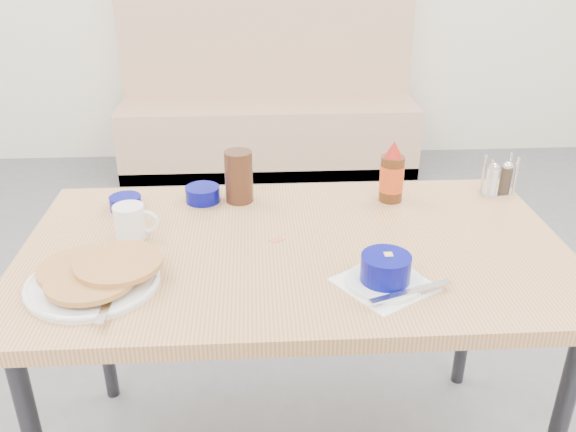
{
  "coord_description": "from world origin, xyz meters",
  "views": [
    {
      "loc": [
        -0.1,
        -1.13,
        1.52
      ],
      "look_at": [
        -0.02,
        0.3,
        0.82
      ],
      "focal_mm": 38.0,
      "sensor_mm": 36.0,
      "label": 1
    }
  ],
  "objects": [
    {
      "name": "grits_setting",
      "position": [
        0.19,
        0.04,
        0.79
      ],
      "size": [
        0.28,
        0.26,
        0.08
      ],
      "rotation": [
        0.0,
        0.0,
        0.57
      ],
      "color": "white",
      "rests_on": "dining_table"
    },
    {
      "name": "creamer_bowl",
      "position": [
        -0.47,
        0.49,
        0.78
      ],
      "size": [
        0.09,
        0.09,
        0.04
      ],
      "rotation": [
        0.0,
        0.0,
        -0.39
      ],
      "color": "#050875",
      "rests_on": "dining_table"
    },
    {
      "name": "coffee_mug",
      "position": [
        -0.42,
        0.31,
        0.81
      ],
      "size": [
        0.12,
        0.08,
        0.09
      ],
      "rotation": [
        0.0,
        0.0,
        -0.08
      ],
      "color": "white",
      "rests_on": "dining_table"
    },
    {
      "name": "sugar_wrapper",
      "position": [
        -0.05,
        0.28,
        0.76
      ],
      "size": [
        0.04,
        0.04,
        0.0
      ],
      "primitive_type": "cube",
      "rotation": [
        0.0,
        0.0,
        0.5
      ],
      "color": "#D16345",
      "rests_on": "dining_table"
    },
    {
      "name": "syrup_bottle",
      "position": [
        0.3,
        0.51,
        0.84
      ],
      "size": [
        0.07,
        0.07,
        0.18
      ],
      "rotation": [
        0.0,
        0.0,
        0.21
      ],
      "color": "#47230F",
      "rests_on": "dining_table"
    },
    {
      "name": "pancake_plate",
      "position": [
        -0.47,
        0.09,
        0.78
      ],
      "size": [
        0.31,
        0.33,
        0.05
      ],
      "rotation": [
        0.0,
        0.0,
        -0.37
      ],
      "color": "white",
      "rests_on": "dining_table"
    },
    {
      "name": "dining_table",
      "position": [
        0.0,
        0.25,
        0.7
      ],
      "size": [
        1.4,
        0.8,
        0.76
      ],
      "color": "tan",
      "rests_on": "ground"
    },
    {
      "name": "condiment_caddy",
      "position": [
        0.64,
        0.54,
        0.8
      ],
      "size": [
        0.11,
        0.07,
        0.12
      ],
      "rotation": [
        0.0,
        0.0,
        0.14
      ],
      "color": "silver",
      "rests_on": "dining_table"
    },
    {
      "name": "booth_bench",
      "position": [
        0.0,
        2.78,
        0.35
      ],
      "size": [
        1.9,
        0.56,
        1.22
      ],
      "color": "tan",
      "rests_on": "ground"
    },
    {
      "name": "butter_bowl",
      "position": [
        -0.25,
        0.53,
        0.78
      ],
      "size": [
        0.1,
        0.1,
        0.05
      ],
      "rotation": [
        0.0,
        0.0,
        -0.3
      ],
      "color": "#050875",
      "rests_on": "dining_table"
    },
    {
      "name": "amber_tumbler",
      "position": [
        -0.15,
        0.53,
        0.84
      ],
      "size": [
        0.11,
        0.11,
        0.15
      ],
      "primitive_type": "cylinder",
      "rotation": [
        0.0,
        0.0,
        -0.34
      ],
      "color": "#3C2013",
      "rests_on": "dining_table"
    }
  ]
}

